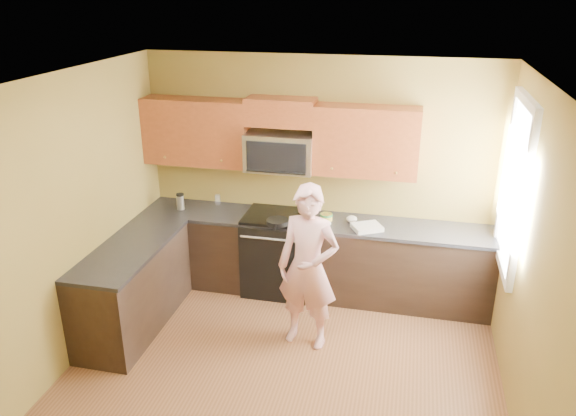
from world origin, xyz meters
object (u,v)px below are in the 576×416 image
(stove, at_px, (278,252))
(travel_mug, at_px, (181,209))
(microwave, at_px, (280,170))
(woman, at_px, (308,268))
(butter_tub, at_px, (326,220))
(frying_pan, at_px, (277,224))

(stove, distance_m, travel_mug, 1.26)
(stove, xyz_separation_m, microwave, (0.00, 0.12, 0.97))
(stove, height_order, woman, woman)
(butter_tub, bearing_deg, woman, -90.83)
(woman, relative_size, frying_pan, 3.96)
(frying_pan, distance_m, travel_mug, 1.26)
(butter_tub, relative_size, travel_mug, 0.72)
(microwave, relative_size, butter_tub, 5.48)
(frying_pan, relative_size, travel_mug, 2.19)
(woman, bearing_deg, microwave, 125.32)
(microwave, xyz_separation_m, butter_tub, (0.55, -0.09, -0.53))
(stove, xyz_separation_m, butter_tub, (0.55, 0.04, 0.45))
(microwave, height_order, travel_mug, microwave)
(woman, height_order, frying_pan, woman)
(microwave, relative_size, travel_mug, 3.94)
(travel_mug, bearing_deg, stove, 0.36)
(stove, bearing_deg, travel_mug, -179.64)
(woman, bearing_deg, butter_tub, 98.41)
(butter_tub, bearing_deg, travel_mug, -178.52)
(microwave, height_order, butter_tub, microwave)
(microwave, bearing_deg, frying_pan, -82.10)
(microwave, xyz_separation_m, travel_mug, (-1.18, -0.13, -0.53))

